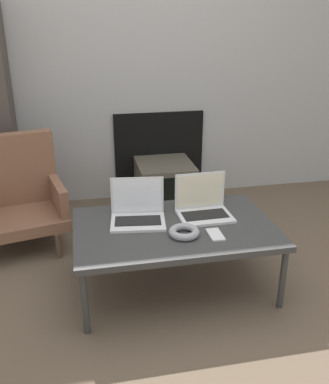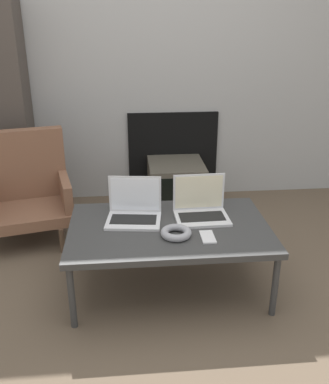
{
  "view_description": "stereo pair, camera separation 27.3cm",
  "coord_description": "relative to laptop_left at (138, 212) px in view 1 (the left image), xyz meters",
  "views": [
    {
      "loc": [
        -0.5,
        -1.84,
        1.54
      ],
      "look_at": [
        0.0,
        0.63,
        0.5
      ],
      "focal_mm": 40.0,
      "sensor_mm": 36.0,
      "label": 1
    },
    {
      "loc": [
        -0.23,
        -1.88,
        1.54
      ],
      "look_at": [
        0.0,
        0.63,
        0.5
      ],
      "focal_mm": 40.0,
      "sensor_mm": 36.0,
      "label": 2
    }
  ],
  "objects": [
    {
      "name": "wall_back",
      "position": [
        0.2,
        1.36,
        0.83
      ],
      "size": [
        7.0,
        0.08,
        2.6
      ],
      "color": "#999999",
      "rests_on": "ground_plane"
    },
    {
      "name": "headphones",
      "position": [
        0.23,
        -0.24,
        -0.03
      ],
      "size": [
        0.17,
        0.17,
        0.04
      ],
      "color": "gray",
      "rests_on": "table"
    },
    {
      "name": "laptop_left",
      "position": [
        0.0,
        0.0,
        0.0
      ],
      "size": [
        0.35,
        0.28,
        0.25
      ],
      "rotation": [
        0.0,
        0.0,
        -0.13
      ],
      "color": "silver",
      "rests_on": "table"
    },
    {
      "name": "ground_plane",
      "position": [
        0.2,
        -0.45,
        -0.46
      ],
      "size": [
        14.0,
        14.0,
        0.0
      ],
      "primitive_type": "plane",
      "color": "brown"
    },
    {
      "name": "laptop_right",
      "position": [
        0.4,
        0.0,
        0.0
      ],
      "size": [
        0.32,
        0.25,
        0.25
      ],
      "rotation": [
        0.0,
        0.0,
        0.02
      ],
      "color": "silver",
      "rests_on": "table"
    },
    {
      "name": "table",
      "position": [
        0.2,
        -0.12,
        -0.08
      ],
      "size": [
        1.17,
        0.74,
        0.41
      ],
      "color": "#333333",
      "rests_on": "ground_plane"
    },
    {
      "name": "phone",
      "position": [
        0.4,
        -0.28,
        -0.05
      ],
      "size": [
        0.07,
        0.14,
        0.01
      ],
      "color": "silver",
      "rests_on": "table"
    },
    {
      "name": "armchair",
      "position": [
        -0.79,
        0.65,
        -0.08
      ],
      "size": [
        0.73,
        0.65,
        0.78
      ],
      "rotation": [
        0.0,
        0.0,
        0.22
      ],
      "color": "brown",
      "rests_on": "ground_plane"
    },
    {
      "name": "tv",
      "position": [
        0.38,
        1.06,
        -0.26
      ],
      "size": [
        0.46,
        0.5,
        0.39
      ],
      "color": "#4C473D",
      "rests_on": "ground_plane"
    }
  ]
}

